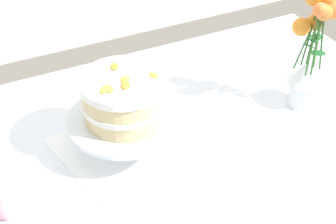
{
  "coord_description": "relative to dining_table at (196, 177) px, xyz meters",
  "views": [
    {
      "loc": [
        -0.46,
        -0.81,
        1.59
      ],
      "look_at": [
        -0.06,
        0.02,
        0.86
      ],
      "focal_mm": 51.56,
      "sensor_mm": 36.0,
      "label": 1
    }
  ],
  "objects": [
    {
      "name": "fallen_rose",
      "position": [
        -0.48,
        0.0,
        0.11
      ],
      "size": [
        0.13,
        0.15,
        0.05
      ],
      "color": "#2D6028",
      "rests_on": "dining_table"
    },
    {
      "name": "linen_napkin",
      "position": [
        -0.15,
        0.1,
        0.09
      ],
      "size": [
        0.39,
        0.39,
        0.0
      ],
      "primitive_type": "cube",
      "rotation": [
        0.0,
        0.0,
        0.24
      ],
      "color": "white",
      "rests_on": "dining_table"
    },
    {
      "name": "dining_table",
      "position": [
        0.0,
        0.0,
        0.0
      ],
      "size": [
        1.4,
        1.0,
        0.74
      ],
      "color": "white",
      "rests_on": "ground"
    },
    {
      "name": "flower_vase",
      "position": [
        0.37,
        0.05,
        0.25
      ],
      "size": [
        0.11,
        0.1,
        0.35
      ],
      "color": "silver",
      "rests_on": "dining_table"
    },
    {
      "name": "cake_stand",
      "position": [
        -0.15,
        0.1,
        0.17
      ],
      "size": [
        0.29,
        0.29,
        0.1
      ],
      "color": "silver",
      "rests_on": "linen_napkin"
    },
    {
      "name": "layer_cake",
      "position": [
        -0.15,
        0.1,
        0.25
      ],
      "size": [
        0.21,
        0.21,
        0.12
      ],
      "color": "beige",
      "rests_on": "cake_stand"
    }
  ]
}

